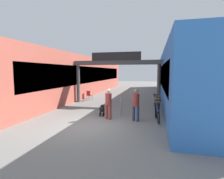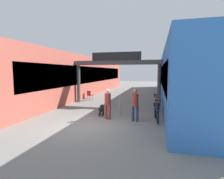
% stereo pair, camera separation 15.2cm
% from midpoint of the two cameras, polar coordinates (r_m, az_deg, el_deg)
% --- Properties ---
extents(ground_plane, '(80.00, 80.00, 0.00)m').
position_cam_midpoint_polar(ground_plane, '(8.75, -7.98, -11.55)').
color(ground_plane, gray).
extents(storefront_left, '(3.00, 26.00, 4.16)m').
position_cam_midpoint_polar(storefront_left, '(20.48, -9.82, 4.30)').
color(storefront_left, '#B25142').
rests_on(storefront_left, ground_plane).
extents(storefront_right, '(3.00, 26.00, 4.16)m').
position_cam_midpoint_polar(storefront_right, '(18.85, 19.91, 3.91)').
color(storefront_right, blue).
rests_on(storefront_right, ground_plane).
extents(arcade_sign_gateway, '(7.40, 0.47, 4.14)m').
position_cam_midpoint_polar(arcade_sign_gateway, '(14.13, 1.08, 7.17)').
color(arcade_sign_gateway, '#4C4C4F').
rests_on(arcade_sign_gateway, ground_plane).
extents(pedestrian_with_dog, '(0.43, 0.43, 1.69)m').
position_cam_midpoint_polar(pedestrian_with_dog, '(9.56, -1.63, -4.04)').
color(pedestrian_with_dog, '#99332D').
rests_on(pedestrian_with_dog, ground_plane).
extents(pedestrian_companion, '(0.42, 0.42, 1.72)m').
position_cam_midpoint_polar(pedestrian_companion, '(9.23, 7.37, -4.32)').
color(pedestrian_companion, navy).
rests_on(pedestrian_companion, ground_plane).
extents(dog_on_leash, '(0.46, 0.86, 0.61)m').
position_cam_midpoint_polar(dog_on_leash, '(10.51, -3.70, -6.39)').
color(dog_on_leash, black).
rests_on(dog_on_leash, ground_plane).
extents(bicycle_blue_nearest, '(0.46, 1.69, 0.98)m').
position_cam_midpoint_polar(bicycle_blue_nearest, '(9.66, 14.09, -7.32)').
color(bicycle_blue_nearest, black).
rests_on(bicycle_blue_nearest, ground_plane).
extents(bicycle_red_second, '(0.46, 1.68, 0.98)m').
position_cam_midpoint_polar(bicycle_red_second, '(10.89, 14.32, -5.84)').
color(bicycle_red_second, black).
rests_on(bicycle_red_second, ground_plane).
extents(bicycle_green_third, '(0.46, 1.68, 0.98)m').
position_cam_midpoint_polar(bicycle_green_third, '(12.02, 14.25, -4.74)').
color(bicycle_green_third, black).
rests_on(bicycle_green_third, ground_plane).
extents(bicycle_orange_farthest, '(0.46, 1.68, 0.98)m').
position_cam_midpoint_polar(bicycle_orange_farthest, '(13.33, 13.89, -3.69)').
color(bicycle_orange_farthest, black).
rests_on(bicycle_orange_farthest, ground_plane).
extents(bollard_post_metal, '(0.10, 0.10, 1.09)m').
position_cam_midpoint_polar(bollard_post_metal, '(10.49, 2.48, -5.47)').
color(bollard_post_metal, gray).
rests_on(bollard_post_metal, ground_plane).
extents(cafe_chair_red_nearer, '(0.49, 0.49, 0.89)m').
position_cam_midpoint_polar(cafe_chair_red_nearer, '(15.88, -7.75, -1.68)').
color(cafe_chair_red_nearer, gray).
rests_on(cafe_chair_red_nearer, ground_plane).
extents(cafe_chair_aluminium_farther, '(0.52, 0.52, 0.89)m').
position_cam_midpoint_polar(cafe_chair_aluminium_farther, '(17.02, -7.66, -1.18)').
color(cafe_chair_aluminium_farther, gray).
rests_on(cafe_chair_aluminium_farther, ground_plane).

